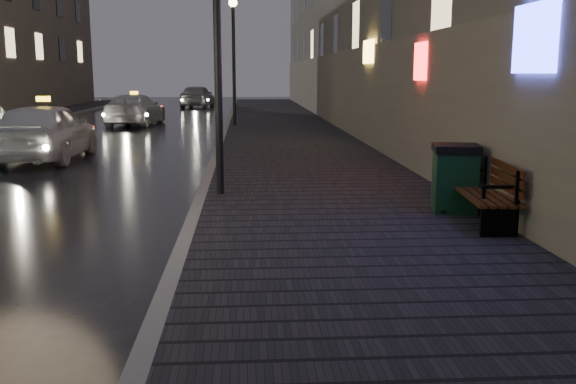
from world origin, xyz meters
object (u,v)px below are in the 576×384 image
at_px(car_far, 197,96).
at_px(bench, 490,193).
at_px(taxi_mid, 135,110).
at_px(trash_bin, 455,178).
at_px(taxi_near, 46,131).
at_px(lamp_far, 234,46).
at_px(lamp_near, 217,8).

bearing_deg(car_far, bench, 107.83).
bearing_deg(bench, taxi_mid, 118.01).
bearing_deg(taxi_mid, trash_bin, 118.83).
xyz_separation_m(trash_bin, taxi_near, (-8.80, 7.84, 0.10)).
bearing_deg(car_far, taxi_near, 92.63).
height_order(lamp_far, bench, lamp_far).
xyz_separation_m(lamp_far, taxi_near, (-4.96, -9.98, -2.69)).
xyz_separation_m(taxi_near, car_far, (2.08, 27.45, -0.02)).
xyz_separation_m(taxi_near, taxi_mid, (0.33, 12.32, -0.10)).
distance_m(taxi_near, car_far, 27.53).
height_order(bench, trash_bin, trash_bin).
distance_m(trash_bin, taxi_mid, 21.87).
relative_size(bench, taxi_mid, 0.39).
bearing_deg(taxi_near, lamp_near, 130.32).
relative_size(taxi_near, car_far, 1.02).
relative_size(lamp_far, trash_bin, 4.87).
distance_m(bench, trash_bin, 0.95).
bearing_deg(lamp_far, bench, -77.74).
relative_size(bench, trash_bin, 1.74).
relative_size(trash_bin, car_far, 0.24).
relative_size(lamp_far, taxi_mid, 1.09).
bearing_deg(car_far, lamp_far, 106.32).
xyz_separation_m(lamp_near, bench, (4.07, -2.74, -2.87)).
relative_size(lamp_near, car_far, 1.15).
relative_size(lamp_near, lamp_far, 1.00).
bearing_deg(trash_bin, lamp_far, 112.35).
height_order(taxi_near, car_far, taxi_near).
xyz_separation_m(lamp_far, bench, (4.07, -18.74, -2.87)).
bearing_deg(taxi_near, taxi_mid, -90.70).
relative_size(bench, car_far, 0.41).
bearing_deg(car_far, taxi_mid, 90.36).
distance_m(lamp_near, car_far, 33.70).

